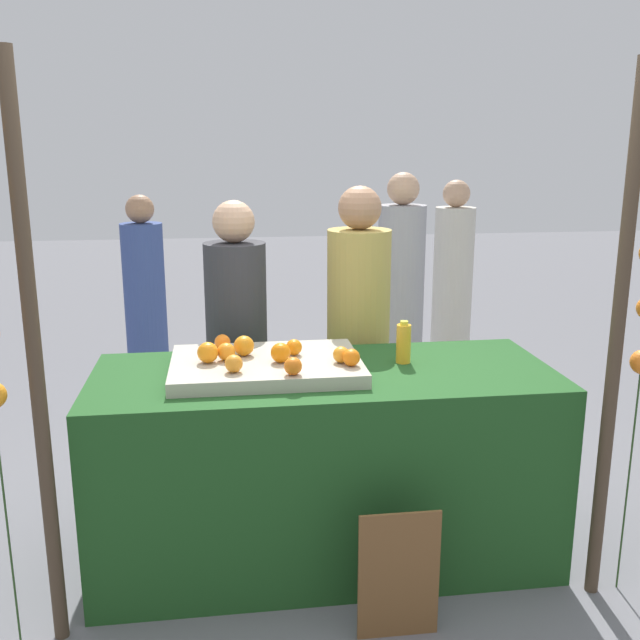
# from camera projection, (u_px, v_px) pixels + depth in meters

# --- Properties ---
(ground_plane) EXTENTS (24.00, 24.00, 0.00)m
(ground_plane) POSITION_uv_depth(u_px,v_px,m) (324.00, 552.00, 3.41)
(ground_plane) COLOR slate
(stall_counter) EXTENTS (2.07, 0.83, 0.90)m
(stall_counter) POSITION_uv_depth(u_px,v_px,m) (324.00, 464.00, 3.30)
(stall_counter) COLOR #1E4C1E
(stall_counter) RESTS_ON ground_plane
(orange_tray) EXTENTS (0.84, 0.58, 0.06)m
(orange_tray) POSITION_uv_depth(u_px,v_px,m) (266.00, 366.00, 3.17)
(orange_tray) COLOR #B2AD99
(orange_tray) RESTS_ON stall_counter
(orange_0) EXTENTS (0.07, 0.07, 0.07)m
(orange_0) POSITION_uv_depth(u_px,v_px,m) (294.00, 347.00, 3.22)
(orange_0) COLOR orange
(orange_0) RESTS_ON orange_tray
(orange_1) EXTENTS (0.08, 0.08, 0.08)m
(orange_1) POSITION_uv_depth(u_px,v_px,m) (293.00, 366.00, 2.94)
(orange_1) COLOR orange
(orange_1) RESTS_ON orange_tray
(orange_2) EXTENTS (0.09, 0.09, 0.09)m
(orange_2) POSITION_uv_depth(u_px,v_px,m) (244.00, 346.00, 3.21)
(orange_2) COLOR orange
(orange_2) RESTS_ON orange_tray
(orange_3) EXTENTS (0.09, 0.09, 0.09)m
(orange_3) POSITION_uv_depth(u_px,v_px,m) (281.00, 353.00, 3.11)
(orange_3) COLOR orange
(orange_3) RESTS_ON orange_tray
(orange_4) EXTENTS (0.09, 0.09, 0.09)m
(orange_4) POSITION_uv_depth(u_px,v_px,m) (208.00, 353.00, 3.11)
(orange_4) COLOR orange
(orange_4) RESTS_ON orange_tray
(orange_5) EXTENTS (0.08, 0.08, 0.08)m
(orange_5) POSITION_uv_depth(u_px,v_px,m) (351.00, 357.00, 3.06)
(orange_5) COLOR orange
(orange_5) RESTS_ON orange_tray
(orange_6) EXTENTS (0.07, 0.07, 0.07)m
(orange_6) POSITION_uv_depth(u_px,v_px,m) (341.00, 355.00, 3.11)
(orange_6) COLOR orange
(orange_6) RESTS_ON orange_tray
(orange_7) EXTENTS (0.08, 0.08, 0.08)m
(orange_7) POSITION_uv_depth(u_px,v_px,m) (226.00, 352.00, 3.14)
(orange_7) COLOR orange
(orange_7) RESTS_ON orange_tray
(orange_8) EXTENTS (0.08, 0.08, 0.08)m
(orange_8) POSITION_uv_depth(u_px,v_px,m) (234.00, 364.00, 2.98)
(orange_8) COLOR orange
(orange_8) RESTS_ON orange_tray
(orange_9) EXTENTS (0.07, 0.07, 0.07)m
(orange_9) POSITION_uv_depth(u_px,v_px,m) (222.00, 342.00, 3.30)
(orange_9) COLOR orange
(orange_9) RESTS_ON orange_tray
(juice_bottle) EXTENTS (0.07, 0.07, 0.20)m
(juice_bottle) POSITION_uv_depth(u_px,v_px,m) (404.00, 343.00, 3.30)
(juice_bottle) COLOR gold
(juice_bottle) RESTS_ON stall_counter
(chalkboard_sign) EXTENTS (0.32, 0.03, 0.55)m
(chalkboard_sign) POSITION_uv_depth(u_px,v_px,m) (398.00, 576.00, 2.78)
(chalkboard_sign) COLOR brown
(chalkboard_sign) RESTS_ON ground_plane
(vendor_left) EXTENTS (0.32, 0.32, 1.62)m
(vendor_left) POSITION_uv_depth(u_px,v_px,m) (238.00, 362.00, 3.84)
(vendor_left) COLOR #333338
(vendor_left) RESTS_ON ground_plane
(vendor_right) EXTENTS (0.34, 0.34, 1.69)m
(vendor_right) POSITION_uv_depth(u_px,v_px,m) (358.00, 353.00, 3.89)
(vendor_right) COLOR tan
(vendor_right) RESTS_ON ground_plane
(crowd_person_0) EXTENTS (0.32, 0.32, 1.62)m
(crowd_person_0) POSITION_uv_depth(u_px,v_px,m) (452.00, 286.00, 5.89)
(crowd_person_0) COLOR beige
(crowd_person_0) RESTS_ON ground_plane
(crowd_person_1) EXTENTS (0.31, 0.31, 1.54)m
(crowd_person_1) POSITION_uv_depth(u_px,v_px,m) (146.00, 305.00, 5.36)
(crowd_person_1) COLOR #384C8C
(crowd_person_1) RESTS_ON ground_plane
(crowd_person_2) EXTENTS (0.34, 0.34, 1.70)m
(crowd_person_2) POSITION_uv_depth(u_px,v_px,m) (400.00, 299.00, 5.23)
(crowd_person_2) COLOR #99999E
(crowd_person_2) RESTS_ON ground_plane
(canopy_post_left) EXTENTS (0.06, 0.06, 2.21)m
(canopy_post_left) POSITION_uv_depth(u_px,v_px,m) (36.00, 370.00, 2.56)
(canopy_post_left) COLOR #473828
(canopy_post_left) RESTS_ON ground_plane
(canopy_post_right) EXTENTS (0.06, 0.06, 2.21)m
(canopy_post_right) POSITION_uv_depth(u_px,v_px,m) (616.00, 347.00, 2.85)
(canopy_post_right) COLOR #473828
(canopy_post_right) RESTS_ON ground_plane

